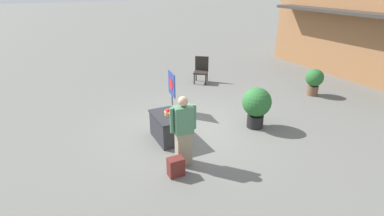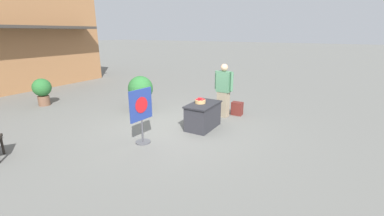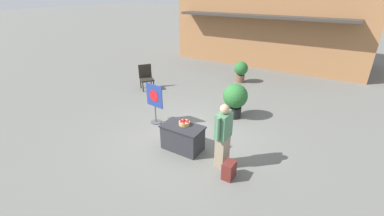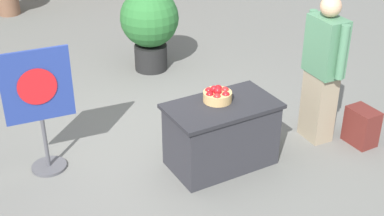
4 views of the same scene
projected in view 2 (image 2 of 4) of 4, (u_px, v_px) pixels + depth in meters
ground_plane at (172, 127)px, 7.21m from camera, size 120.00×120.00×0.00m
display_table at (203, 116)px, 7.06m from camera, size 1.12×0.65×0.70m
apple_basket at (200, 101)px, 6.98m from camera, size 0.29×0.29×0.16m
person_visitor at (224, 90)px, 7.90m from camera, size 0.29×0.61×1.65m
backpack at (237, 109)px, 8.21m from camera, size 0.24×0.34×0.42m
poster_board at (141, 113)px, 5.99m from camera, size 0.67×0.36×1.32m
potted_plant_near_right at (141, 91)px, 8.50m from camera, size 0.82×0.82×1.18m
potted_plant_far_left at (42, 90)px, 9.18m from camera, size 0.63×0.63×0.98m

